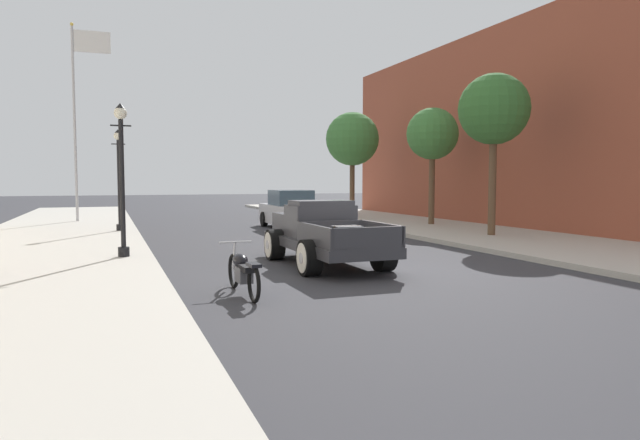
{
  "coord_description": "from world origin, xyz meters",
  "views": [
    {
      "loc": [
        -5.59,
        -11.78,
        2.09
      ],
      "look_at": [
        -0.19,
        2.71,
        1.0
      ],
      "focal_mm": 32.11,
      "sensor_mm": 36.0,
      "label": 1
    }
  ],
  "objects_px": {
    "street_lamp_far": "(119,172)",
    "street_tree_second": "(432,135)",
    "hotrod_truck_gunmetal": "(322,234)",
    "flagpole": "(79,100)",
    "street_tree_nearest": "(494,110)",
    "motorcycle_parked": "(243,271)",
    "car_background_silver": "(290,211)",
    "street_lamp_near": "(122,168)",
    "street_tree_third": "(352,139)"
  },
  "relations": [
    {
      "from": "street_lamp_far",
      "to": "street_tree_second",
      "type": "height_order",
      "value": "street_tree_second"
    },
    {
      "from": "hotrod_truck_gunmetal",
      "to": "street_tree_second",
      "type": "bearing_deg",
      "value": 45.55
    },
    {
      "from": "flagpole",
      "to": "street_tree_nearest",
      "type": "height_order",
      "value": "flagpole"
    },
    {
      "from": "motorcycle_parked",
      "to": "car_background_silver",
      "type": "xyz_separation_m",
      "value": [
        5.08,
        13.35,
        0.33
      ]
    },
    {
      "from": "car_background_silver",
      "to": "flagpole",
      "type": "relative_size",
      "value": 0.47
    },
    {
      "from": "street_lamp_far",
      "to": "street_tree_nearest",
      "type": "xyz_separation_m",
      "value": [
        12.22,
        -6.44,
        2.11
      ]
    },
    {
      "from": "hotrod_truck_gunmetal",
      "to": "car_background_silver",
      "type": "xyz_separation_m",
      "value": [
        2.38,
        10.21,
        0.01
      ]
    },
    {
      "from": "hotrod_truck_gunmetal",
      "to": "motorcycle_parked",
      "type": "relative_size",
      "value": 2.34
    },
    {
      "from": "street_tree_nearest",
      "to": "street_lamp_far",
      "type": "bearing_deg",
      "value": 152.21
    },
    {
      "from": "street_lamp_near",
      "to": "street_tree_nearest",
      "type": "height_order",
      "value": "street_tree_nearest"
    },
    {
      "from": "motorcycle_parked",
      "to": "street_tree_third",
      "type": "height_order",
      "value": "street_tree_third"
    },
    {
      "from": "street_tree_third",
      "to": "flagpole",
      "type": "bearing_deg",
      "value": 173.5
    },
    {
      "from": "hotrod_truck_gunmetal",
      "to": "street_lamp_near",
      "type": "xyz_separation_m",
      "value": [
        -4.62,
        1.98,
        1.63
      ]
    },
    {
      "from": "street_lamp_far",
      "to": "street_tree_second",
      "type": "xyz_separation_m",
      "value": [
        12.89,
        -1.37,
        1.66
      ]
    },
    {
      "from": "car_background_silver",
      "to": "street_tree_second",
      "type": "bearing_deg",
      "value": -15.83
    },
    {
      "from": "motorcycle_parked",
      "to": "car_background_silver",
      "type": "relative_size",
      "value": 0.49
    },
    {
      "from": "hotrod_truck_gunmetal",
      "to": "street_lamp_near",
      "type": "relative_size",
      "value": 1.29
    },
    {
      "from": "car_background_silver",
      "to": "street_lamp_far",
      "type": "xyz_separation_m",
      "value": [
        -6.92,
        -0.33,
        1.62
      ]
    },
    {
      "from": "flagpole",
      "to": "street_tree_third",
      "type": "height_order",
      "value": "flagpole"
    },
    {
      "from": "street_tree_nearest",
      "to": "street_tree_second",
      "type": "height_order",
      "value": "street_tree_nearest"
    },
    {
      "from": "motorcycle_parked",
      "to": "street_lamp_near",
      "type": "relative_size",
      "value": 0.55
    },
    {
      "from": "motorcycle_parked",
      "to": "street_tree_second",
      "type": "height_order",
      "value": "street_tree_second"
    },
    {
      "from": "street_tree_nearest",
      "to": "street_tree_third",
      "type": "xyz_separation_m",
      "value": [
        -0.56,
        10.94,
        -0.3
      ]
    },
    {
      "from": "street_tree_second",
      "to": "car_background_silver",
      "type": "bearing_deg",
      "value": 164.17
    },
    {
      "from": "street_lamp_far",
      "to": "street_tree_nearest",
      "type": "distance_m",
      "value": 13.97
    },
    {
      "from": "street_tree_second",
      "to": "hotrod_truck_gunmetal",
      "type": "bearing_deg",
      "value": -134.45
    },
    {
      "from": "street_lamp_far",
      "to": "street_tree_second",
      "type": "bearing_deg",
      "value": -6.05
    },
    {
      "from": "motorcycle_parked",
      "to": "flagpole",
      "type": "distance_m",
      "value": 20.04
    },
    {
      "from": "street_lamp_far",
      "to": "street_tree_third",
      "type": "bearing_deg",
      "value": 21.1
    },
    {
      "from": "hotrod_truck_gunmetal",
      "to": "street_tree_nearest",
      "type": "xyz_separation_m",
      "value": [
        7.68,
        3.44,
        3.74
      ]
    },
    {
      "from": "motorcycle_parked",
      "to": "street_tree_second",
      "type": "bearing_deg",
      "value": 46.51
    },
    {
      "from": "street_tree_second",
      "to": "street_tree_third",
      "type": "bearing_deg",
      "value": 101.81
    },
    {
      "from": "street_lamp_near",
      "to": "street_tree_third",
      "type": "bearing_deg",
      "value": 46.55
    },
    {
      "from": "motorcycle_parked",
      "to": "flagpole",
      "type": "height_order",
      "value": "flagpole"
    },
    {
      "from": "motorcycle_parked",
      "to": "street_lamp_far",
      "type": "xyz_separation_m",
      "value": [
        -1.83,
        13.02,
        1.94
      ]
    },
    {
      "from": "hotrod_truck_gunmetal",
      "to": "street_lamp_near",
      "type": "bearing_deg",
      "value": 156.75
    },
    {
      "from": "hotrod_truck_gunmetal",
      "to": "flagpole",
      "type": "xyz_separation_m",
      "value": [
        -6.08,
        15.88,
        5.02
      ]
    },
    {
      "from": "street_lamp_far",
      "to": "flagpole",
      "type": "distance_m",
      "value": 7.06
    },
    {
      "from": "car_background_silver",
      "to": "street_tree_third",
      "type": "relative_size",
      "value": 0.79
    },
    {
      "from": "flagpole",
      "to": "street_tree_second",
      "type": "distance_m",
      "value": 16.3
    },
    {
      "from": "street_lamp_near",
      "to": "flagpole",
      "type": "distance_m",
      "value": 14.38
    },
    {
      "from": "motorcycle_parked",
      "to": "street_lamp_near",
      "type": "distance_m",
      "value": 5.8
    },
    {
      "from": "street_lamp_far",
      "to": "street_tree_second",
      "type": "relative_size",
      "value": 0.76
    },
    {
      "from": "hotrod_truck_gunmetal",
      "to": "street_tree_third",
      "type": "relative_size",
      "value": 0.91
    },
    {
      "from": "motorcycle_parked",
      "to": "flagpole",
      "type": "relative_size",
      "value": 0.23
    },
    {
      "from": "street_tree_nearest",
      "to": "street_tree_third",
      "type": "distance_m",
      "value": 10.96
    },
    {
      "from": "street_tree_nearest",
      "to": "car_background_silver",
      "type": "bearing_deg",
      "value": 128.1
    },
    {
      "from": "car_background_silver",
      "to": "street_tree_second",
      "type": "relative_size",
      "value": 0.86
    },
    {
      "from": "hotrod_truck_gunmetal",
      "to": "flagpole",
      "type": "bearing_deg",
      "value": 110.95
    },
    {
      "from": "hotrod_truck_gunmetal",
      "to": "street_lamp_far",
      "type": "relative_size",
      "value": 1.29
    }
  ]
}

